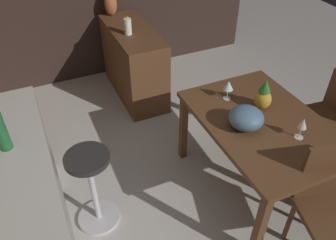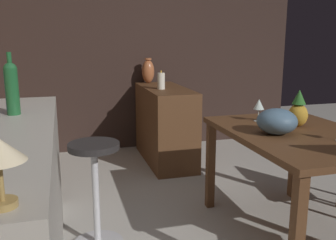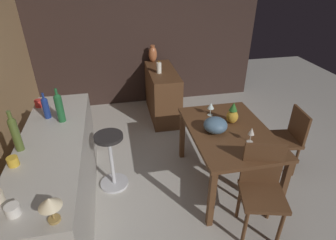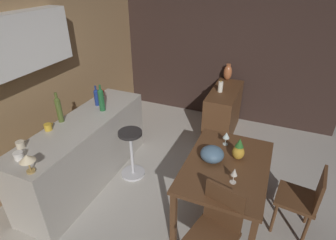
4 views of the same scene
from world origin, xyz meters
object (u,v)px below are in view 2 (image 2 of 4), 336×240
at_px(fruit_bowl, 277,121).
at_px(vase_copper, 148,71).
at_px(sideboard_cabinet, 165,125).
at_px(dining_table, 299,145).
at_px(pineapple_centerpiece, 298,111).
at_px(pillar_candle_tall, 161,81).
at_px(wine_glass_right, 259,105).
at_px(wine_bottle_green, 12,86).
at_px(bar_stool, 96,193).

xyz_separation_m(fruit_bowl, vase_copper, (2.28, 0.33, 0.14)).
bearing_deg(sideboard_cabinet, dining_table, -166.82).
height_order(sideboard_cabinet, pineapple_centerpiece, pineapple_centerpiece).
bearing_deg(pillar_candle_tall, wine_glass_right, -163.73).
distance_m(sideboard_cabinet, pillar_candle_tall, 0.51).
bearing_deg(sideboard_cabinet, pillar_candle_tall, 144.33).
xyz_separation_m(wine_glass_right, pineapple_centerpiece, (-0.22, -0.18, -0.01)).
xyz_separation_m(sideboard_cabinet, pineapple_centerpiece, (-1.66, -0.51, 0.44)).
height_order(pineapple_centerpiece, fruit_bowl, pineapple_centerpiece).
xyz_separation_m(wine_glass_right, pillar_candle_tall, (1.34, 0.39, 0.04)).
xyz_separation_m(pillar_candle_tall, vase_copper, (0.57, 0.01, 0.05)).
bearing_deg(vase_copper, wine_glass_right, -168.21).
xyz_separation_m(dining_table, wine_bottle_green, (0.29, 1.77, 0.42)).
bearing_deg(wine_bottle_green, pillar_candle_tall, -42.08).
bearing_deg(sideboard_cabinet, vase_copper, 9.10).
height_order(fruit_bowl, wine_bottle_green, wine_bottle_green).
bearing_deg(bar_stool, wine_bottle_green, 79.83).
bearing_deg(fruit_bowl, sideboard_cabinet, 7.93).
bearing_deg(sideboard_cabinet, fruit_bowl, -172.07).
relative_size(bar_stool, wine_glass_right, 4.27).
relative_size(fruit_bowl, pillar_candle_tall, 1.32).
height_order(sideboard_cabinet, vase_copper, vase_copper).
relative_size(dining_table, fruit_bowl, 4.88).
relative_size(dining_table, wine_glass_right, 7.56).
bearing_deg(pineapple_centerpiece, pillar_candle_tall, 20.20).
xyz_separation_m(sideboard_cabinet, vase_copper, (0.48, 0.08, 0.55)).
height_order(dining_table, vase_copper, vase_copper).
xyz_separation_m(fruit_bowl, wine_bottle_green, (0.29, 1.60, 0.25)).
distance_m(dining_table, pillar_candle_tall, 1.80).
distance_m(sideboard_cabinet, wine_glass_right, 1.54).
xyz_separation_m(wine_glass_right, fruit_bowl, (-0.37, 0.07, -0.04)).
xyz_separation_m(wine_bottle_green, pillar_candle_tall, (1.42, -1.28, -0.16)).
bearing_deg(dining_table, fruit_bowl, 88.55).
xyz_separation_m(wine_bottle_green, vase_copper, (1.99, -1.27, -0.11)).
bearing_deg(wine_bottle_green, vase_copper, -32.59).
bearing_deg(pineapple_centerpiece, wine_bottle_green, 85.63).
bearing_deg(bar_stool, vase_copper, -21.61).
bearing_deg(pillar_candle_tall, vase_copper, 0.82).
bearing_deg(wine_bottle_green, fruit_bowl, -100.16).
relative_size(sideboard_cabinet, bar_stool, 1.55).
bearing_deg(dining_table, pineapple_centerpiece, -29.05).
bearing_deg(wine_glass_right, sideboard_cabinet, 12.67).
distance_m(sideboard_cabinet, bar_stool, 1.83).
xyz_separation_m(dining_table, fruit_bowl, (0.00, 0.17, 0.17)).
relative_size(wine_glass_right, pineapple_centerpiece, 0.64).
bearing_deg(pillar_candle_tall, wine_bottle_green, 137.92).
relative_size(wine_glass_right, wine_bottle_green, 0.45).
bearing_deg(fruit_bowl, wine_bottle_green, 79.84).
bearing_deg(dining_table, vase_copper, 12.34).
bearing_deg(pillar_candle_tall, fruit_bowl, -169.41).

